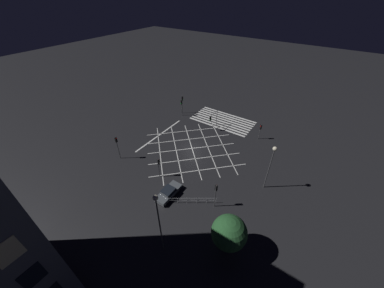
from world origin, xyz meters
The scene contains 14 objects.
ground_plane centered at (0.00, 0.00, 0.00)m, with size 200.00×200.00×0.00m, color black.
road_markings centered at (0.39, -8.09, 0.00)m, with size 19.94×25.52×0.01m.
traffic_light_sw_cross centered at (-9.06, -9.73, 2.33)m, with size 0.36×0.39×3.26m.
traffic_light_median_south centered at (0.30, -8.06, 2.61)m, with size 0.36×3.05×3.51m.
traffic_light_se_main centered at (9.31, -9.86, 2.99)m, with size 0.39×0.36×4.19m.
traffic_light_se_cross centered at (8.86, -8.83, 2.75)m, with size 0.36×0.39×3.84m.
traffic_light_median_north centered at (0.22, 8.68, 2.49)m, with size 0.36×0.39×3.47m.
traffic_light_nw_cross centered at (-9.70, 8.80, 2.94)m, with size 0.36×0.39×4.12m.
traffic_light_ne_main centered at (8.70, 9.27, 3.19)m, with size 0.39×0.36×4.49m.
street_lamp_east centered at (-7.84, 17.36, 6.64)m, with size 0.53×0.53×9.49m.
street_lamp_west centered at (-14.13, 1.73, 5.80)m, with size 0.59×0.59×7.61m.
street_tree_near centered at (-13.78, 13.46, 3.73)m, with size 3.79×3.79×5.64m.
waiting_car centered at (-3.32, 10.88, 0.58)m, with size 1.71×4.30×1.22m.
pedestrian_railing centered at (-6.88, 10.15, 0.67)m, with size 5.55×3.78×1.05m.
Camera 1 is at (-17.39, 25.66, 24.46)m, focal length 20.00 mm.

